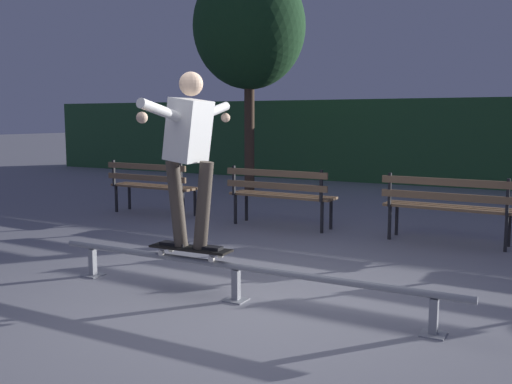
# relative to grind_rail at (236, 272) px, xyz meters

# --- Properties ---
(ground_plane) EXTENTS (90.00, 90.00, 0.00)m
(ground_plane) POSITION_rel_grind_rail_xyz_m (-0.00, 0.01, -0.26)
(ground_plane) COLOR gray
(hedge_backdrop) EXTENTS (24.00, 1.20, 2.03)m
(hedge_backdrop) POSITION_rel_grind_rail_xyz_m (-0.00, 10.01, 0.76)
(hedge_backdrop) COLOR #2D5B33
(hedge_backdrop) RESTS_ON ground
(grind_rail) EXTENTS (3.94, 0.18, 0.33)m
(grind_rail) POSITION_rel_grind_rail_xyz_m (0.00, 0.00, 0.00)
(grind_rail) COLOR gray
(grind_rail) RESTS_ON ground
(skateboard) EXTENTS (0.79, 0.23, 0.09)m
(skateboard) POSITION_rel_grind_rail_xyz_m (-0.47, -0.00, 0.15)
(skateboard) COLOR black
(skateboard) RESTS_ON grind_rail
(skateboarder) EXTENTS (0.62, 1.41, 1.56)m
(skateboarder) POSITION_rel_grind_rail_xyz_m (-0.47, 0.00, 1.09)
(skateboarder) COLOR black
(skateboarder) RESTS_ON skateboard
(park_bench_leftmost) EXTENTS (1.61, 0.46, 0.88)m
(park_bench_leftmost) POSITION_rel_grind_rail_xyz_m (-3.50, 3.21, 0.28)
(park_bench_leftmost) COLOR black
(park_bench_leftmost) RESTS_ON ground
(park_bench_left_center) EXTENTS (1.61, 0.46, 0.88)m
(park_bench_left_center) POSITION_rel_grind_rail_xyz_m (-1.16, 3.21, 0.28)
(park_bench_left_center) COLOR black
(park_bench_left_center) RESTS_ON ground
(park_bench_right_center) EXTENTS (1.61, 0.46, 0.88)m
(park_bench_right_center) POSITION_rel_grind_rail_xyz_m (1.18, 3.21, 0.28)
(park_bench_right_center) COLOR black
(park_bench_right_center) RESTS_ON ground
(tree_far_left) EXTENTS (2.41, 2.41, 4.85)m
(tree_far_left) POSITION_rel_grind_rail_xyz_m (-3.69, 6.86, 3.24)
(tree_far_left) COLOR #4C3828
(tree_far_left) RESTS_ON ground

